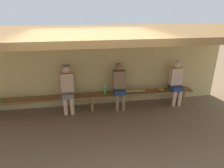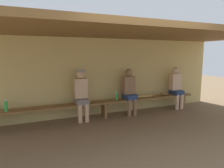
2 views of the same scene
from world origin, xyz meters
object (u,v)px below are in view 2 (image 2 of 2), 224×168
at_px(water_bottle_green, 6,106).
at_px(baseball_bat, 140,97).
at_px(water_bottle_clear, 117,96).
at_px(baseball_glove_dark_brown, 164,94).
at_px(player_with_sunglasses, 81,93).
at_px(player_in_red, 176,86).
at_px(bench, 104,104).
at_px(player_leftmost, 129,90).

distance_m(water_bottle_green, baseball_bat, 3.55).
distance_m(water_bottle_clear, baseball_glove_dark_brown, 1.64).
height_order(player_with_sunglasses, baseball_bat, player_with_sunglasses).
bearing_deg(player_with_sunglasses, water_bottle_green, -178.97).
bearing_deg(water_bottle_clear, baseball_bat, -1.16).
bearing_deg(player_in_red, baseball_bat, -179.87).
height_order(bench, player_in_red, player_in_red).
bearing_deg(water_bottle_clear, player_in_red, -0.33).
height_order(player_leftmost, baseball_bat, player_leftmost).
xyz_separation_m(player_leftmost, baseball_bat, (0.35, -0.00, -0.24)).
bearing_deg(player_with_sunglasses, bench, -0.32).
height_order(bench, water_bottle_clear, water_bottle_clear).
bearing_deg(baseball_glove_dark_brown, player_leftmost, -117.05).
distance_m(water_bottle_clear, baseball_bat, 0.76).
relative_size(baseball_glove_dark_brown, baseball_bat, 0.29).
bearing_deg(player_leftmost, baseball_glove_dark_brown, -1.15).
bearing_deg(water_bottle_clear, player_with_sunglasses, -179.35).
xyz_separation_m(bench, water_bottle_clear, (0.39, 0.02, 0.18)).
bearing_deg(player_leftmost, player_with_sunglasses, 179.98).
relative_size(player_in_red, water_bottle_green, 5.03).
bearing_deg(player_leftmost, baseball_bat, -0.51).
bearing_deg(player_with_sunglasses, water_bottle_clear, 0.65).
distance_m(bench, baseball_bat, 1.14).
height_order(player_with_sunglasses, water_bottle_green, player_with_sunglasses).
xyz_separation_m(player_in_red, baseball_bat, (-1.37, -0.00, -0.24)).
xyz_separation_m(bench, baseball_glove_dark_brown, (2.03, -0.02, 0.12)).
bearing_deg(player_leftmost, player_in_red, 0.00).
height_order(player_with_sunglasses, baseball_glove_dark_brown, player_with_sunglasses).
bearing_deg(player_leftmost, water_bottle_green, -179.44).
bearing_deg(player_in_red, bench, -179.93).
bearing_deg(baseball_bat, player_with_sunglasses, -177.16).
height_order(player_in_red, water_bottle_clear, player_in_red).
bearing_deg(water_bottle_green, baseball_bat, 0.45).
height_order(water_bottle_clear, baseball_bat, water_bottle_clear).
height_order(baseball_glove_dark_brown, baseball_bat, baseball_glove_dark_brown).
relative_size(water_bottle_clear, water_bottle_green, 0.89).
distance_m(bench, player_leftmost, 0.86).
bearing_deg(player_in_red, water_bottle_clear, 179.67).
bearing_deg(player_in_red, water_bottle_green, -179.64).
distance_m(player_leftmost, water_bottle_green, 3.21).
xyz_separation_m(player_in_red, water_bottle_green, (-4.93, -0.03, -0.14)).
bearing_deg(baseball_bat, water_bottle_green, -176.59).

